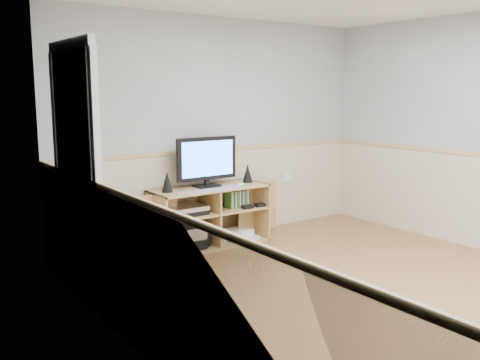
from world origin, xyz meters
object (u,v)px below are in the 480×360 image
(game_consoles, at_px, (236,234))
(media_cabinet, at_px, (207,215))
(monitor, at_px, (207,160))
(keyboard, at_px, (228,187))

(game_consoles, bearing_deg, media_cabinet, 168.31)
(monitor, xyz_separation_m, game_consoles, (0.34, -0.06, -0.88))
(monitor, distance_m, keyboard, 0.38)
(monitor, bearing_deg, keyboard, -51.30)
(monitor, relative_size, game_consoles, 1.58)
(monitor, relative_size, keyboard, 2.59)
(keyboard, distance_m, game_consoles, 0.63)
(keyboard, relative_size, game_consoles, 0.61)
(media_cabinet, distance_m, keyboard, 0.41)
(media_cabinet, distance_m, game_consoles, 0.43)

